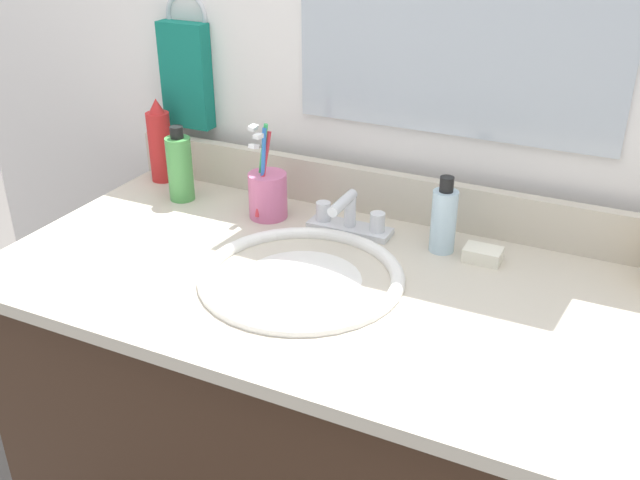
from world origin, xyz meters
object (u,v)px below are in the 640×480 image
at_px(cup_pink, 267,193).
at_px(soap_bar, 483,254).
at_px(bottle_spray_red, 160,143).
at_px(bottle_toner_green, 180,167).
at_px(bottle_gel_clear, 444,219).
at_px(faucet, 349,219).
at_px(hand_towel, 186,76).

distance_m(cup_pink, soap_bar, 0.43).
height_order(bottle_spray_red, bottle_toner_green, bottle_spray_red).
bearing_deg(bottle_gel_clear, faucet, -177.89).
bearing_deg(bottle_gel_clear, hand_towel, 169.10).
xyz_separation_m(bottle_gel_clear, cup_pink, (-0.35, -0.01, -0.01)).
xyz_separation_m(faucet, soap_bar, (0.25, -0.00, -0.02)).
relative_size(hand_towel, soap_bar, 3.44).
bearing_deg(soap_bar, bottle_gel_clear, 174.75).
distance_m(faucet, cup_pink, 0.17).
height_order(bottle_gel_clear, cup_pink, cup_pink).
bearing_deg(faucet, bottle_toner_green, -179.14).
height_order(cup_pink, soap_bar, cup_pink).
relative_size(faucet, bottle_gel_clear, 1.14).
distance_m(faucet, bottle_spray_red, 0.48).
bearing_deg(faucet, bottle_gel_clear, 2.11).
bearing_deg(soap_bar, bottle_spray_red, 175.02).
bearing_deg(bottle_spray_red, soap_bar, -4.98).
bearing_deg(bottle_toner_green, hand_towel, 114.93).
distance_m(hand_towel, cup_pink, 0.34).
height_order(hand_towel, bottle_gel_clear, hand_towel).
bearing_deg(faucet, soap_bar, -0.10).
relative_size(faucet, cup_pink, 0.85).
distance_m(bottle_gel_clear, cup_pink, 0.35).
bearing_deg(bottle_toner_green, faucet, 0.86).
distance_m(bottle_toner_green, soap_bar, 0.63).
relative_size(faucet, bottle_toner_green, 1.03).
xyz_separation_m(hand_towel, bottle_toner_green, (0.06, -0.13, -0.15)).
bearing_deg(cup_pink, hand_towel, 154.01).
height_order(faucet, bottle_spray_red, bottle_spray_red).
height_order(faucet, cup_pink, cup_pink).
height_order(faucet, bottle_toner_green, bottle_toner_green).
xyz_separation_m(hand_towel, soap_bar, (0.69, -0.12, -0.21)).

